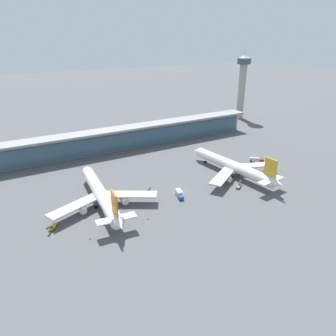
# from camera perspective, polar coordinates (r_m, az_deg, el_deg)

# --- Properties ---
(ground_plane) EXTENTS (1200.00, 1200.00, 0.00)m
(ground_plane) POSITION_cam_1_polar(r_m,az_deg,el_deg) (155.82, 2.47, -4.37)
(ground_plane) COLOR #515154
(airliner_left_stand) EXTENTS (49.53, 64.60, 17.19)m
(airliner_left_stand) POSITION_cam_1_polar(r_m,az_deg,el_deg) (144.73, -12.12, -4.76)
(airliner_left_stand) COLOR white
(airliner_left_stand) RESTS_ON ground
(airliner_centre_stand) EXTENTS (49.38, 64.58, 17.19)m
(airliner_centre_stand) POSITION_cam_1_polar(r_m,az_deg,el_deg) (174.80, 11.98, 0.24)
(airliner_centre_stand) COLOR white
(airliner_centre_stand) RESTS_ON ground
(service_truck_near_nose_red) EXTENTS (8.25, 6.93, 2.95)m
(service_truck_near_nose_red) POSITION_cam_1_polar(r_m,az_deg,el_deg) (199.03, 15.74, 1.56)
(service_truck_near_nose_red) COLOR #B21E1E
(service_truck_near_nose_red) RESTS_ON ground
(service_truck_under_wing_blue) EXTENTS (4.21, 7.65, 3.10)m
(service_truck_under_wing_blue) POSITION_cam_1_polar(r_m,az_deg,el_deg) (150.44, 2.08, -4.70)
(service_truck_under_wing_blue) COLOR #234C9E
(service_truck_under_wing_blue) RESTS_ON ground
(service_truck_mid_apron_yellow) EXTENTS (4.92, 6.40, 2.70)m
(service_truck_mid_apron_yellow) POSITION_cam_1_polar(r_m,az_deg,el_deg) (135.78, -20.30, -10.04)
(service_truck_mid_apron_yellow) COLOR yellow
(service_truck_mid_apron_yellow) RESTS_ON ground
(service_truck_by_tail_red) EXTENTS (6.87, 3.49, 2.70)m
(service_truck_by_tail_red) POSITION_cam_1_polar(r_m,az_deg,el_deg) (152.39, -4.21, -4.74)
(service_truck_by_tail_red) COLOR #B21E1E
(service_truck_by_tail_red) RESTS_ON ground
(service_truck_on_taxiway_olive) EXTENTS (6.28, 5.12, 2.70)m
(service_truck_on_taxiway_olive) POSITION_cam_1_polar(r_m,az_deg,el_deg) (163.72, 12.77, -3.22)
(service_truck_on_taxiway_olive) COLOR olive
(service_truck_on_taxiway_olive) RESTS_ON ground
(terminal_building) EXTENTS (199.91, 12.80, 15.20)m
(terminal_building) POSITION_cam_1_polar(r_m,az_deg,el_deg) (214.87, -8.14, 5.53)
(terminal_building) COLOR #9E998E
(terminal_building) RESTS_ON ground
(control_tower) EXTENTS (12.00, 12.00, 60.77)m
(control_tower) POSITION_cam_1_polar(r_m,az_deg,el_deg) (299.17, 13.39, 15.07)
(control_tower) COLOR #9E998E
(control_tower) RESTS_ON ground
(safety_cone_alpha) EXTENTS (0.62, 0.62, 0.70)m
(safety_cone_alpha) POSITION_cam_1_polar(r_m,az_deg,el_deg) (125.60, -14.02, -12.37)
(safety_cone_alpha) COLOR orange
(safety_cone_alpha) RESTS_ON ground
(safety_cone_bravo) EXTENTS (0.62, 0.62, 0.70)m
(safety_cone_bravo) POSITION_cam_1_polar(r_m,az_deg,el_deg) (133.83, -3.65, -9.23)
(safety_cone_bravo) COLOR orange
(safety_cone_bravo) RESTS_ON ground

